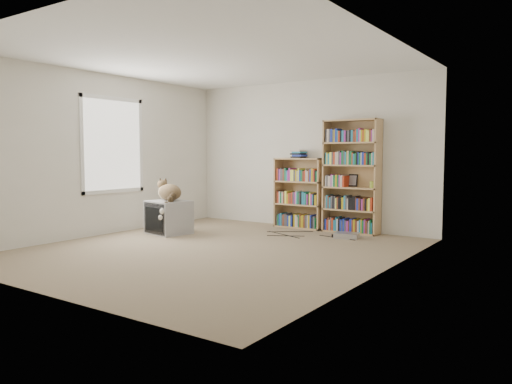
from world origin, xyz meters
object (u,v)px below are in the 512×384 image
Objects in this scene: crt_tv at (169,217)px; bookcase_short at (300,196)px; bookcase_tall at (352,179)px; cat at (169,195)px; dvd_player at (347,236)px.

bookcase_short reaches higher than crt_tv.
cat is at bearing -143.82° from bookcase_tall.
dvd_player is at bearing -25.94° from bookcase_short.
cat is at bearing -166.92° from dvd_player.
dvd_player is (2.51, 1.18, -0.58)m from cat.
cat is 2.22m from bookcase_short.
bookcase_tall is at bearing 53.82° from cat.
bookcase_tall is at bearing 47.07° from crt_tv.
bookcase_short is at bearing 61.72° from crt_tv.
crt_tv reaches higher than dvd_player.
bookcase_short is (1.40, 1.73, 0.28)m from crt_tv.
bookcase_tall is (2.35, 1.72, 0.24)m from cat.
dvd_player is at bearing -73.31° from bookcase_tall.
bookcase_tall is 1.00m from bookcase_short.
bookcase_short is at bearing 68.38° from cat.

